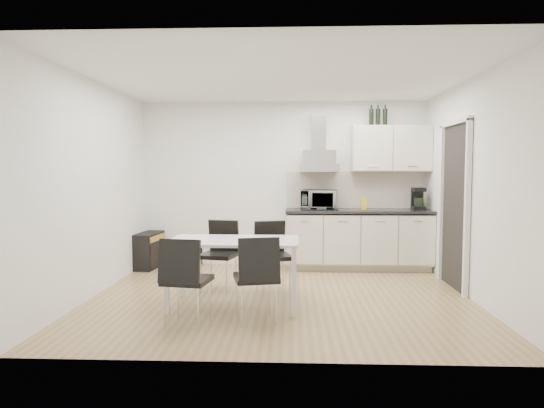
# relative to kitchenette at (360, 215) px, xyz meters

# --- Properties ---
(ground) EXTENTS (4.50, 4.50, 0.00)m
(ground) POSITION_rel_kitchenette_xyz_m (-1.19, -1.73, -0.83)
(ground) COLOR #A38559
(ground) RESTS_ON ground
(wall_back) EXTENTS (4.50, 0.10, 2.60)m
(wall_back) POSITION_rel_kitchenette_xyz_m (-1.19, 0.27, 0.47)
(wall_back) COLOR white
(wall_back) RESTS_ON ground
(wall_front) EXTENTS (4.50, 0.10, 2.60)m
(wall_front) POSITION_rel_kitchenette_xyz_m (-1.19, -3.73, 0.47)
(wall_front) COLOR white
(wall_front) RESTS_ON ground
(wall_left) EXTENTS (0.10, 4.00, 2.60)m
(wall_left) POSITION_rel_kitchenette_xyz_m (-3.44, -1.73, 0.47)
(wall_left) COLOR white
(wall_left) RESTS_ON ground
(wall_right) EXTENTS (0.10, 4.00, 2.60)m
(wall_right) POSITION_rel_kitchenette_xyz_m (1.06, -1.73, 0.47)
(wall_right) COLOR white
(wall_right) RESTS_ON ground
(ceiling) EXTENTS (4.50, 4.50, 0.00)m
(ceiling) POSITION_rel_kitchenette_xyz_m (-1.19, -1.73, 1.77)
(ceiling) COLOR white
(ceiling) RESTS_ON wall_back
(doorway) EXTENTS (0.08, 1.04, 2.10)m
(doorway) POSITION_rel_kitchenette_xyz_m (1.02, -1.18, 0.22)
(doorway) COLOR white
(doorway) RESTS_ON ground
(kitchenette) EXTENTS (2.22, 0.64, 2.52)m
(kitchenette) POSITION_rel_kitchenette_xyz_m (0.00, 0.00, 0.00)
(kitchenette) COLOR beige
(kitchenette) RESTS_ON ground
(dining_table) EXTENTS (1.44, 0.83, 0.75)m
(dining_table) POSITION_rel_kitchenette_xyz_m (-1.70, -2.14, -0.16)
(dining_table) COLOR white
(dining_table) RESTS_ON ground
(chair_far_left) EXTENTS (0.54, 0.59, 0.88)m
(chair_far_left) POSITION_rel_kitchenette_xyz_m (-1.98, -1.46, -0.39)
(chair_far_left) COLOR black
(chair_far_left) RESTS_ON ground
(chair_far_right) EXTENTS (0.56, 0.60, 0.88)m
(chair_far_right) POSITION_rel_kitchenette_xyz_m (-1.28, -1.52, -0.39)
(chair_far_right) COLOR black
(chair_far_right) RESTS_ON ground
(chair_near_left) EXTENTS (0.51, 0.56, 0.88)m
(chair_near_left) POSITION_rel_kitchenette_xyz_m (-2.07, -2.85, -0.39)
(chair_near_left) COLOR black
(chair_near_left) RESTS_ON ground
(chair_near_right) EXTENTS (0.54, 0.59, 0.88)m
(chair_near_right) POSITION_rel_kitchenette_xyz_m (-1.40, -2.72, -0.39)
(chair_near_right) COLOR black
(chair_near_right) RESTS_ON ground
(guitar_amp) EXTENTS (0.35, 0.69, 0.55)m
(guitar_amp) POSITION_rel_kitchenette_xyz_m (-3.28, -0.08, -0.55)
(guitar_amp) COLOR black
(guitar_amp) RESTS_ON ground
(floor_speaker) EXTENTS (0.24, 0.23, 0.34)m
(floor_speaker) POSITION_rel_kitchenette_xyz_m (-2.62, 0.17, -0.66)
(floor_speaker) COLOR black
(floor_speaker) RESTS_ON ground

